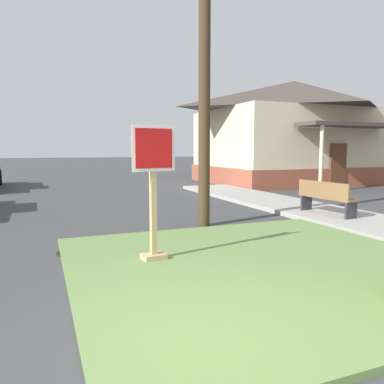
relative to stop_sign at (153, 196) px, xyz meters
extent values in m
plane|color=#3D3D3F|center=(-0.37, -2.72, -1.07)|extent=(160.00, 160.00, 0.00)
cube|color=#668447|center=(1.48, -0.77, -1.03)|extent=(5.64, 5.48, 0.08)
cube|color=#9E9B93|center=(5.50, 2.97, -1.01)|extent=(2.20, 14.97, 0.12)
cube|color=tan|center=(0.00, 0.02, 0.02)|extent=(0.10, 0.10, 2.02)
cube|color=tan|center=(0.00, 0.02, -0.95)|extent=(0.39, 0.32, 0.08)
cube|color=white|center=(0.00, -0.03, 0.73)|extent=(0.69, 0.10, 0.70)
cube|color=red|center=(0.01, -0.05, 0.73)|extent=(0.59, 0.08, 0.59)
cylinder|color=black|center=(-1.06, 1.13, -1.06)|extent=(0.70, 0.70, 0.02)
cube|color=brown|center=(5.24, 2.09, -0.51)|extent=(0.52, 1.70, 0.06)
cube|color=brown|center=(5.06, 2.08, -0.29)|extent=(0.17, 1.67, 0.38)
cube|color=#2D2D33|center=(5.30, 1.34, -0.75)|extent=(0.36, 0.09, 0.41)
cube|color=#2D2D33|center=(5.19, 2.85, -0.75)|extent=(0.36, 0.09, 0.41)
cube|color=brown|center=(11.23, 11.62, -0.62)|extent=(9.15, 6.82, 0.90)
cube|color=beige|center=(11.23, 11.62, 1.28)|extent=(8.97, 6.68, 2.89)
pyramid|color=#423833|center=(11.23, 11.62, 3.53)|extent=(9.61, 7.16, 1.61)
cube|color=#423833|center=(11.23, 7.51, 1.77)|extent=(5.03, 1.40, 0.16)
cylinder|color=beige|center=(9.17, 6.96, 0.35)|extent=(0.16, 0.16, 2.85)
cube|color=brown|center=(11.23, 8.19, -0.02)|extent=(0.90, 0.06, 2.00)
camera|label=1|loc=(-1.60, -5.58, 0.72)|focal=35.42mm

